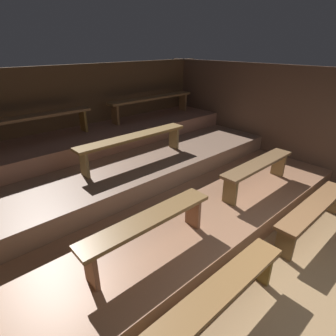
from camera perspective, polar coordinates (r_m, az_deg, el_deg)
ground at (r=4.74m, az=1.16°, el=-8.99°), size 6.64×6.25×0.08m
wall_back at (r=6.42m, az=-16.15°, el=10.36°), size 6.64×0.06×2.21m
wall_right at (r=6.52m, az=20.81°, el=9.95°), size 0.06×6.25×2.21m
platform_lower at (r=5.05m, az=-3.73°, el=-4.15°), size 5.84×4.20×0.32m
platform_middle at (r=5.50m, az=-9.03°, el=1.78°), size 5.84×2.60×0.32m
platform_upper at (r=5.94m, az=-12.88°, el=6.46°), size 5.84×1.25×0.32m
bench_floor_left at (r=2.93m, az=10.73°, el=-24.69°), size 1.86×0.30×0.48m
bench_floor_right at (r=4.53m, az=28.28°, el=-7.67°), size 1.86×0.30×0.48m
bench_lower_left at (r=3.19m, az=-4.06°, el=-11.70°), size 1.74×0.30×0.48m
bench_lower_right at (r=4.78m, az=18.39°, el=0.09°), size 1.74×0.30×0.48m
bench_middle_center at (r=4.88m, az=-7.18°, el=5.88°), size 2.19×0.30×0.48m
bench_upper_left at (r=5.45m, az=-27.58°, el=8.78°), size 2.33×0.30×0.48m
bench_upper_right at (r=6.72m, az=-3.37°, el=14.04°), size 2.33×0.30×0.48m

